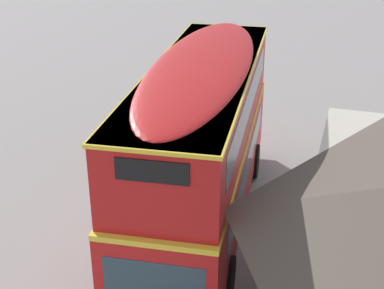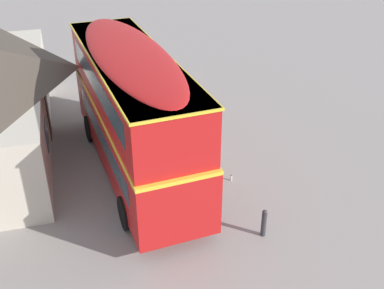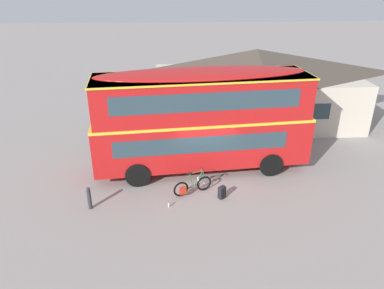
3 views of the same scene
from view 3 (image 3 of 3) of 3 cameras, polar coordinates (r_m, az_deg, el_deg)
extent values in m
plane|color=gray|center=(16.96, 2.07, -5.03)|extent=(120.00, 120.00, 0.00)
cylinder|color=black|center=(19.20, 9.78, 0.22)|extent=(1.12, 0.39, 1.10)
cylinder|color=black|center=(17.21, 12.19, -3.07)|extent=(1.12, 0.39, 1.10)
cylinder|color=black|center=(18.29, -8.62, -1.01)|extent=(1.12, 0.39, 1.10)
cylinder|color=black|center=(16.18, -8.47, -4.67)|extent=(1.12, 0.39, 1.10)
cube|color=red|center=(17.03, 1.49, 0.85)|extent=(9.99, 3.44, 2.10)
cube|color=yellow|center=(16.62, 1.53, 4.25)|extent=(10.02, 3.46, 0.12)
cube|color=red|center=(16.30, 1.57, 7.47)|extent=(9.70, 3.36, 1.90)
ellipsoid|color=red|center=(16.02, 1.61, 10.99)|extent=(9.50, 3.29, 0.36)
cube|color=#2D424C|center=(18.39, 16.65, 2.49)|extent=(0.26, 2.05, 0.90)
cube|color=black|center=(17.61, 17.20, 9.49)|extent=(0.19, 1.37, 0.44)
cube|color=#2D424C|center=(15.77, 1.58, -0.02)|extent=(7.61, 0.78, 0.76)
cube|color=#2D424C|center=(15.12, 2.40, 6.64)|extent=(8.00, 0.82, 0.80)
cube|color=#2D424C|center=(18.01, 0.17, 3.28)|extent=(7.61, 0.78, 0.76)
cube|color=#2D424C|center=(17.40, 0.85, 9.14)|extent=(8.00, 0.82, 0.80)
cube|color=yellow|center=(16.05, 1.61, 10.57)|extent=(9.80, 3.45, 0.08)
torus|color=black|center=(15.78, 1.90, -6.08)|extent=(0.66, 0.33, 0.68)
torus|color=black|center=(15.38, -1.74, -6.98)|extent=(0.66, 0.33, 0.68)
cylinder|color=#B2B2B7|center=(15.78, 1.90, -6.08)|extent=(0.08, 0.11, 0.05)
cylinder|color=#B2B2B7|center=(15.38, -1.74, -6.98)|extent=(0.08, 0.11, 0.05)
cylinder|color=#2D6B38|center=(15.52, 0.95, -5.39)|extent=(0.47, 0.22, 0.73)
cylinder|color=#2D6B38|center=(15.32, 0.72, -4.34)|extent=(0.58, 0.26, 0.06)
cylinder|color=#2D6B38|center=(15.41, -0.07, -5.67)|extent=(0.18, 0.10, 0.69)
cylinder|color=#2D6B38|center=(15.50, -0.78, -6.84)|extent=(0.54, 0.24, 0.09)
cylinder|color=#2D6B38|center=(15.29, -1.03, -5.81)|extent=(0.42, 0.19, 0.64)
cylinder|color=#2D6B38|center=(15.60, 1.82, -5.08)|extent=(0.10, 0.06, 0.65)
cylinder|color=black|center=(15.41, 1.73, -3.90)|extent=(0.20, 0.44, 0.03)
ellipsoid|color=black|center=(15.19, -0.38, -4.54)|extent=(0.28, 0.19, 0.06)
cube|color=red|center=(15.26, -1.43, -7.19)|extent=(0.31, 0.23, 0.32)
cylinder|color=silver|center=(15.52, 0.95, -5.39)|extent=(0.07, 0.07, 0.18)
cube|color=black|center=(15.35, 4.70, -7.47)|extent=(0.36, 0.34, 0.54)
ellipsoid|color=black|center=(15.20, 4.73, -6.62)|extent=(0.34, 0.32, 0.10)
cube|color=black|center=(15.46, 4.38, -7.55)|extent=(0.19, 0.15, 0.19)
cylinder|color=black|center=(15.23, 4.77, -7.75)|extent=(0.05, 0.05, 0.43)
cylinder|color=black|center=(15.33, 5.21, -7.54)|extent=(0.05, 0.05, 0.43)
cylinder|color=silver|center=(14.87, -3.65, -9.36)|extent=(0.07, 0.07, 0.21)
cylinder|color=black|center=(14.80, -3.66, -8.99)|extent=(0.04, 0.04, 0.03)
cube|color=beige|center=(23.35, 9.59, 7.21)|extent=(12.23, 6.21, 2.96)
pyramid|color=#4C4238|center=(22.78, 10.00, 12.58)|extent=(12.63, 6.61, 1.52)
cube|color=#3D2319|center=(20.65, 11.31, 3.41)|extent=(1.10, 0.04, 2.10)
cube|color=#2D424C|center=(19.90, 2.87, 4.84)|extent=(1.10, 0.04, 0.90)
cube|color=#2D424C|center=(21.42, 19.41, 4.90)|extent=(1.10, 0.04, 0.90)
cylinder|color=#333338|center=(15.13, -15.72, -8.25)|extent=(0.16, 0.16, 0.85)
sphere|color=#333338|center=(14.89, -15.93, -6.75)|extent=(0.16, 0.16, 0.16)
camera|label=1|loc=(23.87, 36.00, 21.32)|focal=52.09mm
camera|label=2|loc=(22.22, -44.99, 21.53)|focal=43.93mm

